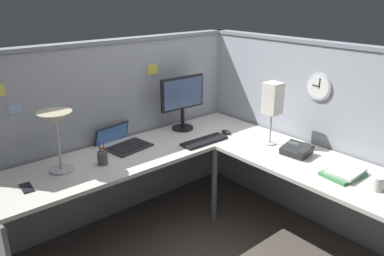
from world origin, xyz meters
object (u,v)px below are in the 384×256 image
Objects in this scene: laptop at (121,142)px; pen_cup at (103,158)px; wall_clock at (319,87)px; keyboard at (204,141)px; desk_lamp_dome at (56,123)px; desk_lamp_paper at (273,100)px; coffee_mug at (377,183)px; office_phone at (297,151)px; monitor at (183,99)px; cell_phone at (27,188)px; book_stack at (344,173)px; computer_mouse at (226,132)px.

pen_cup is (-0.30, -0.24, 0.03)m from laptop.
pen_cup is 1.80m from wall_clock.
laptop is at bearing 145.97° from keyboard.
desk_lamp_dome is 2.47× the size of pen_cup.
desk_lamp_paper reaches higher than coffee_mug.
desk_lamp_dome is (-1.15, 0.27, 0.35)m from keyboard.
pen_cup is 0.81× the size of office_phone.
desk_lamp_paper is (1.27, -0.55, 0.33)m from pen_cup.
wall_clock is (0.31, 0.06, 0.45)m from office_phone.
desk_lamp_paper reaches higher than monitor.
cell_phone is 1.95m from desk_lamp_paper.
cell_phone is 0.48× the size of book_stack.
desk_lamp_dome is 0.84× the size of desk_lamp_paper.
book_stack is at bearing -46.33° from pen_cup.
keyboard is 1.37m from coffee_mug.
desk_lamp_paper is at bearing 86.03° from office_phone.
monitor is 1.19m from wall_clock.
monitor is at bearing 100.28° from book_stack.
laptop is 0.38m from pen_cup.
keyboard is at bearing -100.10° from monitor.
desk_lamp_paper is at bearing 84.73° from book_stack.
book_stack is (1.21, -1.26, -0.03)m from pen_cup.
wall_clock is at bearing 53.64° from book_stack.
book_stack is at bearing -87.60° from computer_mouse.
monitor is at bearing 121.90° from computer_mouse.
laptop is 1.42× the size of book_stack.
computer_mouse is 0.58× the size of pen_cup.
wall_clock is at bearing -40.67° from keyboard.
keyboard is at bearing 138.27° from wall_clock.
keyboard is 1.44m from cell_phone.
laptop is at bearing 156.20° from computer_mouse.
pen_cup is (-1.16, 0.14, 0.04)m from computer_mouse.
monitor is 1.66× the size of book_stack.
desk_lamp_dome is at bearing 137.45° from book_stack.
desk_lamp_paper reaches higher than computer_mouse.
desk_lamp_dome is 2.02× the size of wall_clock.
monitor is 2.78× the size of pen_cup.
cell_phone is (-0.28, -0.11, -0.36)m from desk_lamp_dome.
computer_mouse is at bearing -0.19° from cell_phone.
book_stack is 3.13× the size of coffee_mug.
keyboard is 0.29m from computer_mouse.
desk_lamp_dome is at bearing 25.27° from cell_phone.
computer_mouse is (0.22, -0.35, -0.28)m from monitor.
office_phone is at bearing -93.97° from desk_lamp_paper.
monitor is 3.47× the size of cell_phone.
desk_lamp_paper reaches higher than office_phone.
desk_lamp_paper is (0.40, -0.38, 0.37)m from keyboard.
computer_mouse is 0.47× the size of wall_clock.
cell_phone is (-1.50, -0.22, -0.29)m from monitor.
laptop reaches higher than coffee_mug.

